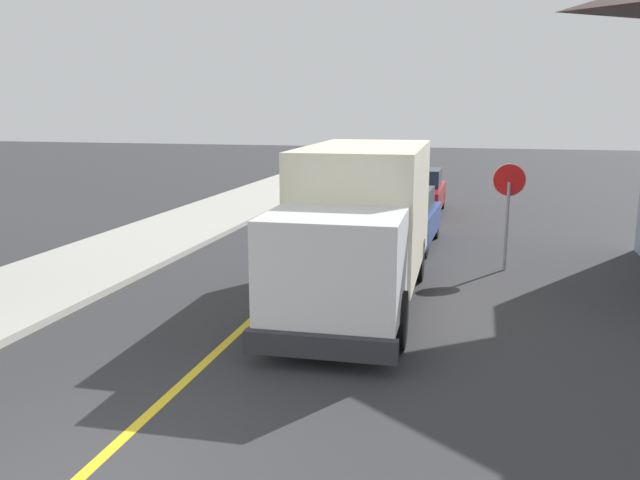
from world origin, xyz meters
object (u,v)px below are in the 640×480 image
object	(u,v)px
parked_car_near	(403,219)
parked_car_mid	(418,192)
box_truck	(360,218)
stop_sign	(508,196)

from	to	relation	value
parked_car_near	parked_car_mid	xyz separation A→B (m)	(-0.13, 6.09, 0.00)
box_truck	stop_sign	size ratio (longest dim) A/B	2.73
parked_car_near	stop_sign	distance (m)	3.79
parked_car_mid	box_truck	bearing A→B (deg)	-90.40
parked_car_mid	parked_car_near	bearing A→B (deg)	-88.82
parked_car_near	box_truck	bearing A→B (deg)	-92.06
parked_car_near	stop_sign	xyz separation A→B (m)	(2.83, -2.29, 1.06)
parked_car_near	stop_sign	size ratio (longest dim) A/B	1.68
parked_car_near	parked_car_mid	size ratio (longest dim) A/B	1.01
box_truck	parked_car_mid	xyz separation A→B (m)	(0.08, 11.90, -0.97)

